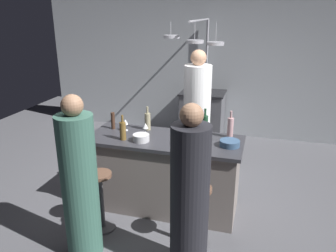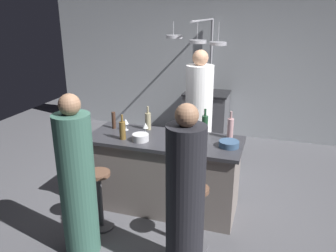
{
  "view_description": "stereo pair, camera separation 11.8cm",
  "coord_description": "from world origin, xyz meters",
  "px_view_note": "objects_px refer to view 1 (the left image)",
  "views": [
    {
      "loc": [
        1.04,
        -3.45,
        2.3
      ],
      "look_at": [
        0.0,
        0.15,
        1.0
      ],
      "focal_mm": 35.73,
      "sensor_mm": 36.0,
      "label": 1
    },
    {
      "loc": [
        1.16,
        -3.41,
        2.3
      ],
      "look_at": [
        0.0,
        0.15,
        1.0
      ],
      "focal_mm": 35.73,
      "sensor_mm": 36.0,
      "label": 2
    }
  ],
  "objects_px": {
    "bar_stool_right": "(198,214)",
    "wine_bottle_rose": "(230,127)",
    "wine_bottle_white": "(148,121)",
    "wine_bottle_green": "(205,125)",
    "guest_right": "(190,200)",
    "wine_glass_near_left_guest": "(145,126)",
    "wine_bottle_dark": "(194,139)",
    "stove_range": "(202,115)",
    "wine_bottle_amber": "(123,130)",
    "pepper_mill": "(113,121)",
    "wine_glass_by_chef": "(125,122)",
    "mixing_bowl_steel": "(141,138)",
    "bar_stool_left": "(101,198)",
    "chef": "(197,119)",
    "guest_left": "(80,185)",
    "mixing_bowl_blue": "(230,143)"
  },
  "relations": [
    {
      "from": "bar_stool_right",
      "to": "wine_bottle_rose",
      "type": "relative_size",
      "value": 2.14
    },
    {
      "from": "wine_bottle_white",
      "to": "wine_bottle_green",
      "type": "distance_m",
      "value": 0.71
    },
    {
      "from": "guest_right",
      "to": "wine_glass_near_left_guest",
      "type": "xyz_separation_m",
      "value": [
        -0.77,
        1.02,
        0.26
      ]
    },
    {
      "from": "bar_stool_right",
      "to": "wine_bottle_rose",
      "type": "xyz_separation_m",
      "value": [
        0.19,
        0.87,
        0.65
      ]
    },
    {
      "from": "wine_bottle_dark",
      "to": "wine_bottle_rose",
      "type": "bearing_deg",
      "value": 53.78
    },
    {
      "from": "stove_range",
      "to": "wine_bottle_amber",
      "type": "bearing_deg",
      "value": -99.57
    },
    {
      "from": "pepper_mill",
      "to": "wine_bottle_white",
      "type": "bearing_deg",
      "value": 11.78
    },
    {
      "from": "bar_stool_right",
      "to": "wine_bottle_rose",
      "type": "height_order",
      "value": "wine_bottle_rose"
    },
    {
      "from": "bar_stool_right",
      "to": "wine_bottle_dark",
      "type": "height_order",
      "value": "wine_bottle_dark"
    },
    {
      "from": "wine_bottle_dark",
      "to": "guest_right",
      "type": "bearing_deg",
      "value": -80.19
    },
    {
      "from": "wine_bottle_green",
      "to": "wine_glass_by_chef",
      "type": "xyz_separation_m",
      "value": [
        -0.96,
        -0.11,
        -0.02
      ]
    },
    {
      "from": "wine_bottle_white",
      "to": "wine_bottle_amber",
      "type": "bearing_deg",
      "value": -111.9
    },
    {
      "from": "wine_bottle_white",
      "to": "wine_bottle_green",
      "type": "bearing_deg",
      "value": 0.29
    },
    {
      "from": "wine_bottle_amber",
      "to": "mixing_bowl_steel",
      "type": "height_order",
      "value": "wine_bottle_amber"
    },
    {
      "from": "wine_bottle_rose",
      "to": "bar_stool_left",
      "type": "bearing_deg",
      "value": -145.32
    },
    {
      "from": "wine_glass_by_chef",
      "to": "wine_bottle_dark",
      "type": "bearing_deg",
      "value": -19.61
    },
    {
      "from": "stove_range",
      "to": "pepper_mill",
      "type": "xyz_separation_m",
      "value": [
        -0.71,
        -2.31,
        0.56
      ]
    },
    {
      "from": "chef",
      "to": "wine_bottle_dark",
      "type": "bearing_deg",
      "value": -80.12
    },
    {
      "from": "bar_stool_right",
      "to": "wine_bottle_rose",
      "type": "bearing_deg",
      "value": 77.78
    },
    {
      "from": "wine_bottle_dark",
      "to": "wine_bottle_green",
      "type": "height_order",
      "value": "wine_bottle_green"
    },
    {
      "from": "stove_range",
      "to": "wine_glass_by_chef",
      "type": "bearing_deg",
      "value": -102.95
    },
    {
      "from": "bar_stool_left",
      "to": "pepper_mill",
      "type": "height_order",
      "value": "pepper_mill"
    },
    {
      "from": "guest_right",
      "to": "wine_bottle_dark",
      "type": "relative_size",
      "value": 5.64
    },
    {
      "from": "stove_range",
      "to": "guest_left",
      "type": "xyz_separation_m",
      "value": [
        -0.52,
        -3.46,
        0.31
      ]
    },
    {
      "from": "guest_right",
      "to": "wine_bottle_green",
      "type": "height_order",
      "value": "guest_right"
    },
    {
      "from": "wine_bottle_amber",
      "to": "wine_bottle_green",
      "type": "bearing_deg",
      "value": 24.65
    },
    {
      "from": "bar_stool_left",
      "to": "pepper_mill",
      "type": "distance_m",
      "value": 1.0
    },
    {
      "from": "stove_range",
      "to": "wine_bottle_amber",
      "type": "distance_m",
      "value": 2.72
    },
    {
      "from": "stove_range",
      "to": "wine_bottle_amber",
      "type": "xyz_separation_m",
      "value": [
        -0.44,
        -2.62,
        0.56
      ]
    },
    {
      "from": "wine_bottle_white",
      "to": "wine_glass_near_left_guest",
      "type": "distance_m",
      "value": 0.18
    },
    {
      "from": "guest_left",
      "to": "bar_stool_right",
      "type": "bearing_deg",
      "value": 20.39
    },
    {
      "from": "pepper_mill",
      "to": "wine_glass_near_left_guest",
      "type": "bearing_deg",
      "value": -10.89
    },
    {
      "from": "stove_range",
      "to": "wine_bottle_green",
      "type": "bearing_deg",
      "value": -79.13
    },
    {
      "from": "guest_right",
      "to": "wine_bottle_green",
      "type": "bearing_deg",
      "value": 94.46
    },
    {
      "from": "bar_stool_right",
      "to": "wine_glass_by_chef",
      "type": "relative_size",
      "value": 4.66
    },
    {
      "from": "wine_bottle_dark",
      "to": "wine_bottle_green",
      "type": "relative_size",
      "value": 0.87
    },
    {
      "from": "wine_bottle_green",
      "to": "wine_glass_by_chef",
      "type": "relative_size",
      "value": 2.24
    },
    {
      "from": "wine_glass_by_chef",
      "to": "wine_glass_near_left_guest",
      "type": "xyz_separation_m",
      "value": [
        0.29,
        -0.07,
        0.0
      ]
    },
    {
      "from": "chef",
      "to": "mixing_bowl_steel",
      "type": "xyz_separation_m",
      "value": [
        -0.4,
        -1.18,
        0.1
      ]
    },
    {
      "from": "chef",
      "to": "bar_stool_left",
      "type": "xyz_separation_m",
      "value": [
        -0.7,
        -1.64,
        -0.46
      ]
    },
    {
      "from": "pepper_mill",
      "to": "wine_bottle_amber",
      "type": "xyz_separation_m",
      "value": [
        0.26,
        -0.31,
        0.01
      ]
    },
    {
      "from": "wine_bottle_rose",
      "to": "mixing_bowl_steel",
      "type": "height_order",
      "value": "wine_bottle_rose"
    },
    {
      "from": "stove_range",
      "to": "bar_stool_right",
      "type": "height_order",
      "value": "stove_range"
    },
    {
      "from": "guest_right",
      "to": "mixing_bowl_blue",
      "type": "xyz_separation_m",
      "value": [
        0.23,
        0.94,
        0.18
      ]
    },
    {
      "from": "wine_bottle_green",
      "to": "wine_glass_near_left_guest",
      "type": "bearing_deg",
      "value": -165.05
    },
    {
      "from": "wine_bottle_dark",
      "to": "pepper_mill",
      "type": "bearing_deg",
      "value": 162.51
    },
    {
      "from": "bar_stool_right",
      "to": "pepper_mill",
      "type": "height_order",
      "value": "pepper_mill"
    },
    {
      "from": "chef",
      "to": "bar_stool_right",
      "type": "distance_m",
      "value": 1.74
    },
    {
      "from": "bar_stool_right",
      "to": "pepper_mill",
      "type": "relative_size",
      "value": 3.24
    },
    {
      "from": "bar_stool_right",
      "to": "wine_glass_near_left_guest",
      "type": "height_order",
      "value": "wine_glass_near_left_guest"
    }
  ]
}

